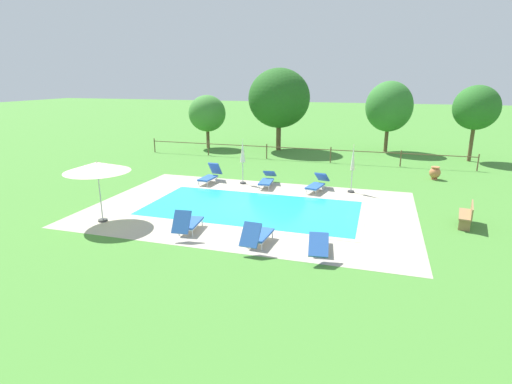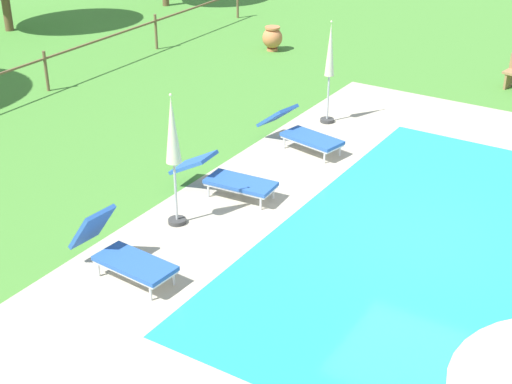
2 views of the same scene
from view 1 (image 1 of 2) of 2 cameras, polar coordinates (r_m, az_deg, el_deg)
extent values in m
plane|color=#478433|center=(17.57, -0.65, -2.29)|extent=(160.00, 160.00, 0.00)
cube|color=#B2A893|center=(17.57, -0.65, -2.28)|extent=(13.73, 9.25, 0.01)
cube|color=#23A8C1|center=(17.57, -0.65, -2.28)|extent=(9.13, 4.64, 0.01)
cube|color=#C0B59F|center=(19.80, 1.50, -0.17)|extent=(9.61, 0.24, 0.01)
cube|color=#C0B59F|center=(15.39, -3.42, -4.96)|extent=(9.61, 0.24, 0.01)
cube|color=#C0B59F|center=(16.82, 14.77, -3.65)|extent=(0.24, 4.64, 0.01)
cube|color=#C0B59F|center=(19.45, -13.92, -0.94)|extent=(0.24, 4.64, 0.01)
cube|color=#2856A8|center=(20.77, 1.43, 1.47)|extent=(0.70, 1.34, 0.07)
cube|color=#2856A8|center=(21.70, 1.97, 2.62)|extent=(0.66, 0.82, 0.45)
cube|color=silver|center=(20.78, 1.43, 1.32)|extent=(0.66, 1.31, 0.04)
cylinder|color=silver|center=(20.24, 1.83, 0.57)|extent=(0.04, 0.04, 0.28)
cylinder|color=silver|center=(20.34, 0.42, 0.66)|extent=(0.04, 0.04, 0.28)
cylinder|color=silver|center=(21.29, 2.40, 1.34)|extent=(0.04, 0.04, 0.28)
cylinder|color=silver|center=(21.39, 1.05, 1.41)|extent=(0.04, 0.04, 0.28)
cube|color=#2856A8|center=(13.54, 8.85, -6.74)|extent=(0.77, 1.37, 0.07)
cube|color=#2856A8|center=(12.53, 8.84, -7.36)|extent=(0.69, 0.78, 0.57)
cube|color=silver|center=(13.56, 8.84, -6.95)|extent=(0.74, 1.34, 0.04)
cylinder|color=silver|center=(14.11, 7.81, -6.49)|extent=(0.04, 0.04, 0.28)
cylinder|color=silver|center=(14.12, 9.89, -6.58)|extent=(0.04, 0.04, 0.28)
cylinder|color=silver|center=(13.10, 7.66, -8.31)|extent=(0.04, 0.04, 0.28)
cylinder|color=silver|center=(13.10, 9.91, -8.41)|extent=(0.04, 0.04, 0.28)
cube|color=#2856A8|center=(20.14, 8.36, 0.84)|extent=(0.85, 1.39, 0.07)
cube|color=#2856A8|center=(20.98, 9.33, 2.11)|extent=(0.73, 0.82, 0.56)
cube|color=silver|center=(20.15, 8.36, 0.69)|extent=(0.81, 1.36, 0.04)
cylinder|color=silver|center=(19.60, 8.47, -0.11)|extent=(0.04, 0.04, 0.28)
cylinder|color=silver|center=(19.77, 7.09, 0.08)|extent=(0.04, 0.04, 0.28)
cylinder|color=silver|center=(20.61, 9.54, 0.63)|extent=(0.04, 0.04, 0.28)
cylinder|color=silver|center=(20.77, 8.22, 0.81)|extent=(0.04, 0.04, 0.28)
cube|color=#2856A8|center=(13.83, 0.61, -6.03)|extent=(0.68, 1.33, 0.07)
cube|color=#2856A8|center=(12.92, -0.78, -6.07)|extent=(0.63, 0.61, 0.70)
cube|color=silver|center=(13.86, 0.61, -6.24)|extent=(0.65, 1.31, 0.04)
cylinder|color=silver|center=(14.46, 0.40, -5.78)|extent=(0.04, 0.04, 0.28)
cylinder|color=silver|center=(14.31, 2.33, -6.04)|extent=(0.04, 0.04, 0.28)
cylinder|color=silver|center=(13.51, -1.23, -7.39)|extent=(0.04, 0.04, 0.28)
cylinder|color=silver|center=(13.34, 0.82, -7.69)|extent=(0.04, 0.04, 0.28)
cube|color=#2856A8|center=(21.69, -6.83, 1.98)|extent=(0.69, 1.34, 0.07)
cube|color=#2856A8|center=(22.38, -5.79, 3.34)|extent=(0.64, 0.59, 0.72)
cube|color=silver|center=(21.70, -6.83, 1.84)|extent=(0.66, 1.31, 0.04)
cylinder|color=silver|center=(21.14, -6.90, 1.12)|extent=(0.04, 0.04, 0.28)
cylinder|color=silver|center=(21.38, -8.11, 1.25)|extent=(0.04, 0.04, 0.28)
cylinder|color=silver|center=(22.09, -5.57, 1.81)|extent=(0.04, 0.04, 0.28)
cylinder|color=silver|center=(22.32, -6.74, 1.92)|extent=(0.04, 0.04, 0.28)
cube|color=#2856A8|center=(15.13, -9.22, -4.28)|extent=(0.74, 1.36, 0.07)
cube|color=#2856A8|center=(14.23, -10.50, -4.19)|extent=(0.65, 0.61, 0.73)
cube|color=silver|center=(15.15, -9.21, -4.48)|extent=(0.70, 1.33, 0.04)
cylinder|color=silver|center=(15.76, -9.38, -4.14)|extent=(0.04, 0.04, 0.28)
cylinder|color=silver|center=(15.60, -7.62, -4.28)|extent=(0.04, 0.04, 0.28)
cylinder|color=silver|center=(14.80, -10.85, -5.56)|extent=(0.04, 0.04, 0.28)
cylinder|color=silver|center=(14.62, -8.98, -5.73)|extent=(0.04, 0.04, 0.28)
cylinder|color=#383838|center=(17.10, -20.83, -3.75)|extent=(0.36, 0.36, 0.08)
cylinder|color=#B2B5B7|center=(16.77, -21.21, -0.06)|extent=(0.04, 0.04, 2.37)
cone|color=beige|center=(16.54, -21.56, 3.33)|extent=(2.49, 2.49, 0.37)
sphere|color=beige|center=(16.50, -21.63, 3.99)|extent=(0.06, 0.06, 0.06)
cylinder|color=#383838|center=(21.63, -1.86, 1.30)|extent=(0.32, 0.32, 0.08)
cylinder|color=#B2B5B7|center=(21.50, -1.88, 2.72)|extent=(0.04, 0.04, 1.18)
cone|color=beige|center=(21.26, -1.91, 5.82)|extent=(0.27, 0.27, 1.18)
sphere|color=beige|center=(21.17, -1.92, 7.45)|extent=(0.05, 0.05, 0.05)
cylinder|color=#383838|center=(20.54, 13.27, 0.08)|extent=(0.32, 0.32, 0.08)
cylinder|color=#B2B5B7|center=(20.41, 13.36, 1.50)|extent=(0.04, 0.04, 1.13)
cone|color=beige|center=(20.16, 13.57, 4.71)|extent=(0.22, 0.22, 1.20)
sphere|color=beige|center=(20.05, 13.68, 6.45)|extent=(0.05, 0.05, 0.05)
cube|color=#937047|center=(17.37, 27.49, -2.84)|extent=(0.69, 1.55, 0.06)
cube|color=#937047|center=(17.31, 28.24, -2.20)|extent=(0.30, 1.49, 0.40)
cube|color=#937047|center=(16.83, 27.38, -4.23)|extent=(0.40, 0.13, 0.41)
cube|color=#937047|center=(18.04, 27.40, -2.96)|extent=(0.40, 0.13, 0.41)
cylinder|color=#C67547|center=(24.63, 23.88, 1.73)|extent=(0.33, 0.33, 0.08)
ellipsoid|color=#C67547|center=(24.56, 23.97, 2.52)|extent=(0.60, 0.60, 0.61)
cylinder|color=#C67547|center=(24.49, 24.05, 3.22)|extent=(0.45, 0.45, 0.06)
cylinder|color=brown|center=(31.81, -14.15, 6.42)|extent=(0.08, 0.08, 1.05)
cylinder|color=brown|center=(29.78, -6.77, 6.18)|extent=(0.08, 0.08, 1.05)
cylinder|color=brown|center=(28.31, 1.52, 5.78)|extent=(0.08, 0.08, 1.05)
cylinder|color=brown|center=(27.47, 10.50, 5.21)|extent=(0.08, 0.08, 1.05)
cylinder|color=brown|center=(27.34, 19.78, 4.49)|extent=(0.08, 0.08, 1.05)
cylinder|color=brown|center=(27.92, 28.89, 3.66)|extent=(0.08, 0.08, 1.05)
cube|color=brown|center=(27.75, 5.97, 6.17)|extent=(22.17, 0.05, 0.05)
cylinder|color=brown|center=(31.86, 3.20, 8.02)|extent=(0.37, 0.37, 2.30)
ellipsoid|color=#235B1E|center=(31.60, 3.28, 13.10)|extent=(4.70, 4.70, 4.48)
cylinder|color=brown|center=(30.95, 28.14, 6.14)|extent=(0.24, 0.24, 2.50)
ellipsoid|color=#286623|center=(30.72, 28.71, 10.42)|extent=(2.92, 2.92, 2.90)
cylinder|color=brown|center=(32.99, -6.81, 7.67)|extent=(0.25, 0.25, 1.68)
ellipsoid|color=#3D7F33|center=(32.78, -6.92, 10.98)|extent=(2.92, 2.92, 2.85)
cylinder|color=brown|center=(32.57, 17.94, 7.20)|extent=(0.27, 0.27, 2.01)
ellipsoid|color=#33752D|center=(32.33, 18.30, 11.41)|extent=(3.44, 3.44, 3.72)
camera|label=2|loc=(20.26, -36.71, 16.01)|focal=53.47mm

